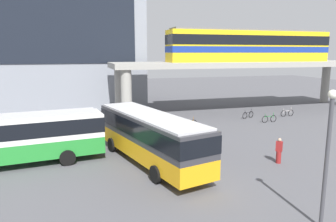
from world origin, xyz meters
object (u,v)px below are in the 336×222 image
(bicycle_green, at_px, (269,119))
(bicycle_black, at_px, (248,115))
(bus_secondary, at_px, (12,135))
(bicycle_brown, at_px, (188,123))
(bus_main, at_px, (150,133))
(bicycle_silver, at_px, (287,113))
(station_building, at_px, (18,23))
(pedestrian_walking_across, at_px, (279,151))
(train, at_px, (250,45))

(bicycle_green, height_order, bicycle_black, same)
(bus_secondary, distance_m, bicycle_brown, 15.85)
(bicycle_green, bearing_deg, bus_main, -150.04)
(bus_main, bearing_deg, bicycle_silver, 29.88)
(bicycle_silver, bearing_deg, bus_secondary, -161.99)
(station_building, relative_size, bus_secondary, 2.74)
(bicycle_green, bearing_deg, pedestrian_walking_across, -121.35)
(bicycle_silver, height_order, pedestrian_walking_across, pedestrian_walking_across)
(station_building, height_order, bicycle_brown, station_building)
(station_building, xyz_separation_m, bus_secondary, (2.60, -24.50, -8.69))
(station_building, height_order, bus_main, station_building)
(train, distance_m, bus_secondary, 28.62)
(bus_secondary, bearing_deg, bicycle_black, 22.40)
(train, xyz_separation_m, bus_secondary, (-24.48, -13.60, -5.93))
(bus_secondary, xyz_separation_m, bicycle_silver, (26.62, 8.65, -1.63))
(train, distance_m, bicycle_brown, 14.42)
(bus_main, xyz_separation_m, bicycle_black, (13.56, 10.88, -1.63))
(train, bearing_deg, bus_secondary, -150.93)
(bus_secondary, height_order, bicycle_silver, bus_secondary)
(bicycle_black, distance_m, pedestrian_walking_across, 14.47)
(bicycle_black, relative_size, bicycle_silver, 0.95)
(bicycle_black, bearing_deg, bus_secondary, -157.60)
(bicycle_brown, relative_size, pedestrian_walking_across, 1.06)
(station_building, height_order, bicycle_black, station_building)
(bicycle_brown, height_order, pedestrian_walking_across, pedestrian_walking_across)
(train, xyz_separation_m, bicycle_brown, (-10.31, -6.67, -7.56))
(bicycle_silver, bearing_deg, pedestrian_walking_across, -128.61)
(train, distance_m, bicycle_black, 9.21)
(station_building, height_order, bicycle_green, station_building)
(station_building, relative_size, bicycle_brown, 17.48)
(bicycle_brown, height_order, bicycle_black, same)
(station_building, distance_m, bicycle_black, 30.75)
(bicycle_black, height_order, bicycle_silver, same)
(bicycle_brown, xyz_separation_m, pedestrian_walking_across, (2.10, -11.24, 0.42))
(station_building, bearing_deg, bicycle_green, -35.22)
(bicycle_silver, relative_size, pedestrian_walking_across, 1.07)
(bicycle_green, relative_size, bicycle_silver, 1.00)
(bus_secondary, relative_size, bicycle_silver, 6.31)
(bus_main, bearing_deg, bus_secondary, 167.41)
(station_building, xyz_separation_m, bus_main, (10.92, -26.36, -8.69))
(bus_main, height_order, bicycle_silver, bus_main)
(bicycle_green, bearing_deg, train, 77.19)
(train, height_order, bus_main, train)
(bicycle_black, height_order, pedestrian_walking_across, pedestrian_walking_across)
(bus_secondary, distance_m, bicycle_black, 23.72)
(bicycle_brown, distance_m, bicycle_green, 8.71)
(bus_secondary, height_order, bicycle_black, bus_secondary)
(station_building, distance_m, bicycle_brown, 26.39)
(train, bearing_deg, bicycle_black, -119.49)
(bus_secondary, relative_size, bicycle_green, 6.30)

